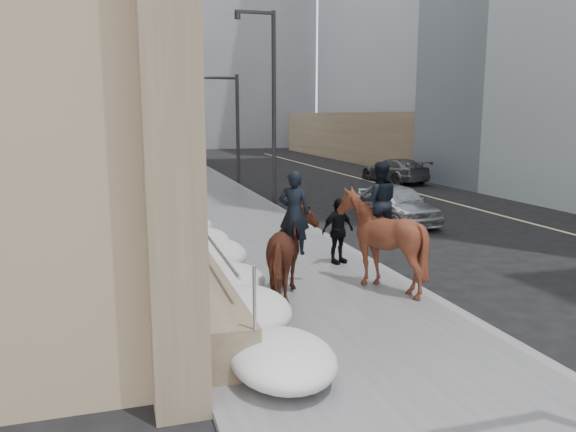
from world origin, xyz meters
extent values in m
plane|color=black|center=(0.00, 0.00, 0.00)|extent=(140.00, 140.00, 0.00)
cube|color=#57575A|center=(0.00, 10.00, 0.06)|extent=(5.00, 80.00, 0.12)
cube|color=slate|center=(2.62, 10.00, 0.06)|extent=(0.24, 80.00, 0.12)
cube|color=#BFB78C|center=(10.50, 10.00, 0.01)|extent=(0.15, 70.00, 0.01)
cube|color=tan|center=(-5.30, 20.00, 9.00)|extent=(5.00, 44.00, 18.00)
cube|color=brown|center=(-2.25, 20.00, 0.45)|extent=(1.10, 44.00, 0.90)
cylinder|color=silver|center=(-1.80, 20.00, 1.35)|extent=(0.06, 42.00, 0.06)
cube|color=black|center=(-2.70, 13.00, 4.00)|extent=(0.20, 2.20, 4.50)
cube|color=slate|center=(4.00, 60.00, 14.00)|extent=(30.00, 12.00, 28.00)
cube|color=gray|center=(-6.00, 72.00, 10.00)|extent=(24.00, 12.00, 20.00)
cylinder|color=#2D2D30|center=(2.90, 14.00, 4.00)|extent=(0.18, 0.18, 8.00)
cube|color=#2D2D30|center=(2.10, 14.00, 7.90)|extent=(1.60, 0.15, 0.12)
cylinder|color=#2D2D30|center=(1.40, 14.00, 7.75)|extent=(0.24, 0.24, 0.30)
cylinder|color=#2D2D30|center=(2.90, 34.00, 4.00)|extent=(0.18, 0.18, 8.00)
cube|color=#2D2D30|center=(2.10, 34.00, 7.90)|extent=(1.60, 0.15, 0.12)
cylinder|color=#2D2D30|center=(1.40, 34.00, 7.75)|extent=(0.24, 0.24, 0.30)
cylinder|color=#2D2D30|center=(3.00, 22.00, 3.00)|extent=(0.20, 0.20, 6.00)
cylinder|color=#2D2D30|center=(1.00, 22.00, 5.80)|extent=(4.00, 0.16, 0.16)
imported|color=black|center=(-0.50, 22.00, 5.30)|extent=(0.18, 0.22, 1.10)
ellipsoid|color=silver|center=(-1.45, 0.00, 0.46)|extent=(1.50, 2.10, 0.68)
ellipsoid|color=silver|center=(-1.40, 4.00, 0.48)|extent=(1.60, 2.20, 0.72)
ellipsoid|color=silver|center=(-1.50, 8.00, 0.44)|extent=(1.40, 2.00, 0.64)
ellipsoid|color=silver|center=(-1.35, 12.00, 0.50)|extent=(1.70, 2.30, 0.76)
ellipsoid|color=silver|center=(-1.45, 16.00, 0.45)|extent=(1.50, 2.10, 0.66)
imported|color=#482115|center=(-0.16, 1.50, 1.03)|extent=(1.74, 2.37, 1.82)
imported|color=black|center=(-0.16, 1.65, 1.84)|extent=(0.74, 0.63, 1.72)
imported|color=#4E2416|center=(1.80, 1.50, 1.18)|extent=(2.19, 2.33, 2.12)
imported|color=black|center=(1.80, 1.65, 1.98)|extent=(0.99, 0.87, 1.72)
imported|color=black|center=(1.70, 3.66, 0.95)|extent=(1.05, 0.68, 1.66)
imported|color=silver|center=(5.93, 8.62, 0.71)|extent=(1.75, 4.18, 1.41)
imported|color=#4C4E53|center=(11.59, 19.66, 0.68)|extent=(2.65, 4.95, 1.36)
camera|label=1|loc=(-3.48, -9.15, 3.82)|focal=35.00mm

